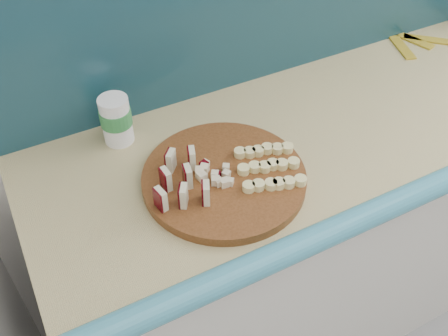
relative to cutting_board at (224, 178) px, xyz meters
The scene contains 7 objects.
kitchen_counter 0.79m from the cutting_board, ahead, with size 2.20×0.63×0.91m.
cutting_board is the anchor object (origin of this frame).
apple_wedges 0.11m from the cutting_board, behind, with size 0.14×0.17×0.05m.
apple_chunks 0.03m from the cutting_board, 161.99° to the left, with size 0.06×0.06×0.02m.
banana_slices 0.11m from the cutting_board, 17.72° to the right, with size 0.17×0.17×0.02m.
canister 0.31m from the cutting_board, 123.04° to the left, with size 0.08×0.08×0.13m.
banana_peel 0.89m from the cutting_board, 18.19° to the left, with size 0.22×0.18×0.01m.
Camera 1 is at (-0.92, 0.71, 1.75)m, focal length 40.00 mm.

